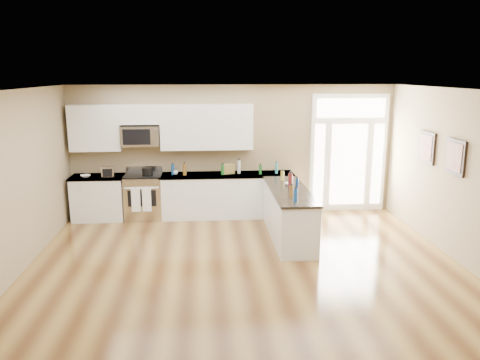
# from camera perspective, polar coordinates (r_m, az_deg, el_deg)

# --- Properties ---
(ground) EXTENTS (8.00, 8.00, 0.00)m
(ground) POSITION_cam_1_polar(r_m,az_deg,el_deg) (6.80, 1.42, -13.67)
(ground) COLOR #513116
(room_shell) EXTENTS (8.00, 8.00, 8.00)m
(room_shell) POSITION_cam_1_polar(r_m,az_deg,el_deg) (6.22, 1.51, 0.55)
(room_shell) COLOR #8F7C5B
(room_shell) RESTS_ON ground
(back_cabinet_left) EXTENTS (1.10, 0.66, 0.94)m
(back_cabinet_left) POSITION_cam_1_polar(r_m,az_deg,el_deg) (10.32, -16.82, -2.23)
(back_cabinet_left) COLOR silver
(back_cabinet_left) RESTS_ON ground
(back_cabinet_right) EXTENTS (2.85, 0.66, 0.94)m
(back_cabinet_right) POSITION_cam_1_polar(r_m,az_deg,el_deg) (10.09, -1.57, -2.03)
(back_cabinet_right) COLOR silver
(back_cabinet_right) RESTS_ON ground
(peninsula_cabinet) EXTENTS (0.69, 2.32, 0.94)m
(peninsula_cabinet) POSITION_cam_1_polar(r_m,az_deg,el_deg) (8.82, 5.95, -4.32)
(peninsula_cabinet) COLOR silver
(peninsula_cabinet) RESTS_ON ground
(upper_cabinet_left) EXTENTS (1.04, 0.33, 0.95)m
(upper_cabinet_left) POSITION_cam_1_polar(r_m,az_deg,el_deg) (10.19, -17.25, 6.07)
(upper_cabinet_left) COLOR silver
(upper_cabinet_left) RESTS_ON room_shell
(upper_cabinet_right) EXTENTS (1.94, 0.33, 0.95)m
(upper_cabinet_right) POSITION_cam_1_polar(r_m,az_deg,el_deg) (9.94, -4.07, 6.46)
(upper_cabinet_right) COLOR silver
(upper_cabinet_right) RESTS_ON room_shell
(upper_cabinet_short) EXTENTS (0.82, 0.33, 0.40)m
(upper_cabinet_short) POSITION_cam_1_polar(r_m,az_deg,el_deg) (10.00, -12.10, 7.83)
(upper_cabinet_short) COLOR silver
(upper_cabinet_short) RESTS_ON room_shell
(microwave) EXTENTS (0.78, 0.41, 0.42)m
(microwave) POSITION_cam_1_polar(r_m,az_deg,el_deg) (10.01, -12.02, 5.30)
(microwave) COLOR silver
(microwave) RESTS_ON room_shell
(entry_door) EXTENTS (1.70, 0.10, 2.60)m
(entry_door) POSITION_cam_1_polar(r_m,az_deg,el_deg) (10.63, 13.06, 3.19)
(entry_door) COLOR white
(entry_door) RESTS_ON ground
(wall_art_near) EXTENTS (0.05, 0.58, 0.58)m
(wall_art_near) POSITION_cam_1_polar(r_m,az_deg,el_deg) (9.30, 21.81, 3.72)
(wall_art_near) COLOR black
(wall_art_near) RESTS_ON room_shell
(wall_art_far) EXTENTS (0.05, 0.58, 0.58)m
(wall_art_far) POSITION_cam_1_polar(r_m,az_deg,el_deg) (8.43, 24.76, 2.58)
(wall_art_far) COLOR black
(wall_art_far) RESTS_ON room_shell
(kitchen_range) EXTENTS (0.77, 0.69, 1.08)m
(kitchen_range) POSITION_cam_1_polar(r_m,az_deg,el_deg) (10.15, -11.63, -1.96)
(kitchen_range) COLOR silver
(kitchen_range) RESTS_ON ground
(stockpot) EXTENTS (0.28, 0.28, 0.17)m
(stockpot) POSITION_cam_1_polar(r_m,az_deg,el_deg) (9.96, -11.22, 1.07)
(stockpot) COLOR black
(stockpot) RESTS_ON kitchen_range
(toaster_oven) EXTENTS (0.25, 0.20, 0.21)m
(toaster_oven) POSITION_cam_1_polar(r_m,az_deg,el_deg) (10.03, -15.76, 0.98)
(toaster_oven) COLOR silver
(toaster_oven) RESTS_ON back_cabinet_left
(cardboard_box) EXTENTS (0.28, 0.24, 0.20)m
(cardboard_box) POSITION_cam_1_polar(r_m,az_deg,el_deg) (9.98, -1.45, 1.36)
(cardboard_box) COLOR olive
(cardboard_box) RESTS_ON back_cabinet_right
(bowl_left) EXTENTS (0.26, 0.26, 0.05)m
(bowl_left) POSITION_cam_1_polar(r_m,az_deg,el_deg) (10.14, -18.32, 0.46)
(bowl_left) COLOR white
(bowl_left) RESTS_ON back_cabinet_left
(bowl_peninsula) EXTENTS (0.17, 0.17, 0.05)m
(bowl_peninsula) POSITION_cam_1_polar(r_m,az_deg,el_deg) (9.01, 5.96, -0.47)
(bowl_peninsula) COLOR white
(bowl_peninsula) RESTS_ON peninsula_cabinet
(cup_counter) EXTENTS (0.13, 0.13, 0.09)m
(cup_counter) POSITION_cam_1_polar(r_m,az_deg,el_deg) (9.98, -7.87, 0.92)
(cup_counter) COLOR white
(cup_counter) RESTS_ON back_cabinet_right
(counter_bottles) EXTENTS (2.40, 2.38, 0.28)m
(counter_bottles) POSITION_cam_1_polar(r_m,az_deg,el_deg) (9.24, 1.62, 0.53)
(counter_bottles) COLOR #19591E
(counter_bottles) RESTS_ON back_cabinet_right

